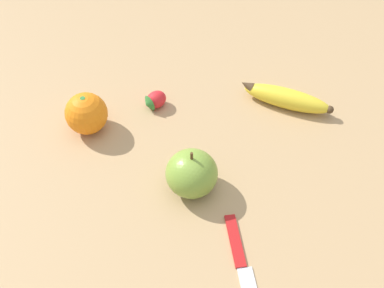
{
  "coord_description": "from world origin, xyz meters",
  "views": [
    {
      "loc": [
        -0.09,
        -0.4,
        0.61
      ],
      "look_at": [
        -0.05,
        0.1,
        0.03
      ],
      "focal_mm": 42.0,
      "sensor_mm": 36.0,
      "label": 1
    }
  ],
  "objects_px": {
    "banana": "(286,98)",
    "orange": "(86,113)",
    "paring_knife": "(245,270)",
    "apple": "(192,173)",
    "strawberry": "(155,100)"
  },
  "relations": [
    {
      "from": "banana",
      "to": "orange",
      "type": "distance_m",
      "value": 0.37
    },
    {
      "from": "banana",
      "to": "apple",
      "type": "bearing_deg",
      "value": 69.0
    },
    {
      "from": "apple",
      "to": "paring_knife",
      "type": "bearing_deg",
      "value": -67.45
    },
    {
      "from": "strawberry",
      "to": "paring_knife",
      "type": "relative_size",
      "value": 0.27
    },
    {
      "from": "apple",
      "to": "orange",
      "type": "bearing_deg",
      "value": 139.66
    },
    {
      "from": "orange",
      "to": "apple",
      "type": "relative_size",
      "value": 0.86
    },
    {
      "from": "banana",
      "to": "strawberry",
      "type": "bearing_deg",
      "value": 22.61
    },
    {
      "from": "strawberry",
      "to": "paring_knife",
      "type": "xyz_separation_m",
      "value": [
        0.12,
        -0.35,
        -0.01
      ]
    },
    {
      "from": "apple",
      "to": "paring_knife",
      "type": "distance_m",
      "value": 0.17
    },
    {
      "from": "orange",
      "to": "paring_knife",
      "type": "xyz_separation_m",
      "value": [
        0.24,
        -0.3,
        -0.03
      ]
    },
    {
      "from": "banana",
      "to": "strawberry",
      "type": "height_order",
      "value": "banana"
    },
    {
      "from": "paring_knife",
      "to": "orange",
      "type": "bearing_deg",
      "value": -54.56
    },
    {
      "from": "apple",
      "to": "paring_knife",
      "type": "height_order",
      "value": "apple"
    },
    {
      "from": "paring_knife",
      "to": "apple",
      "type": "bearing_deg",
      "value": -70.35
    },
    {
      "from": "banana",
      "to": "orange",
      "type": "relative_size",
      "value": 2.26
    }
  ]
}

